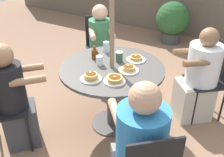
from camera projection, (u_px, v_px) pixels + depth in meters
name	position (u px, v px, depth m)	size (l,w,h in m)	color
ground_plane	(112.00, 123.00, 3.16)	(12.00, 12.00, 0.00)	#8C664C
patio_table	(112.00, 78.00, 2.84)	(1.12, 1.12, 0.77)	#4C4742
umbrella_pole	(112.00, 42.00, 2.63)	(0.05, 0.05, 2.11)	#846B4C
patio_chair_north	(99.00, 43.00, 3.91)	(0.57, 0.57, 0.93)	black
diner_north	(101.00, 48.00, 3.77)	(0.55, 0.57, 1.16)	slate
diner_east	(14.00, 101.00, 2.61)	(0.55, 0.57, 1.17)	#3D3D42
diner_south	(139.00, 153.00, 2.03)	(0.59, 0.60, 1.19)	gray
patio_chair_west	(213.00, 76.00, 3.06)	(0.57, 0.57, 0.93)	black
diner_west	(199.00, 80.00, 3.05)	(0.59, 0.58, 1.14)	beige
pancake_plate_a	(115.00, 80.00, 2.50)	(0.21, 0.21, 0.07)	silver
pancake_plate_b	(129.00, 69.00, 2.69)	(0.21, 0.21, 0.07)	silver
pancake_plate_c	(136.00, 59.00, 2.90)	(0.21, 0.21, 0.06)	silver
pancake_plate_d	(91.00, 77.00, 2.54)	(0.21, 0.21, 0.08)	silver
syrup_bottle	(95.00, 54.00, 2.92)	(0.09, 0.07, 0.15)	#602D0F
coffee_cup	(119.00, 57.00, 2.86)	(0.08, 0.08, 0.12)	#33513D
drinking_glass_a	(99.00, 60.00, 2.80)	(0.08, 0.08, 0.10)	silver
drinking_glass_b	(106.00, 47.00, 3.07)	(0.07, 0.07, 0.13)	silver
potted_shrub	(173.00, 20.00, 5.14)	(0.65, 0.65, 0.82)	#3D3D3F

